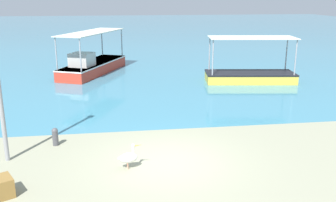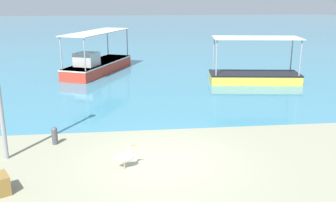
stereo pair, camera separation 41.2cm
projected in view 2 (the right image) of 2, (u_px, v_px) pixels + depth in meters
name	position (u px, v px, depth m)	size (l,w,h in m)	color
ground	(165.00, 162.00, 12.01)	(120.00, 120.00, 0.00)	gray
harbor_water	(132.00, 30.00, 57.91)	(110.00, 90.00, 0.00)	teal
fishing_boat_far_right	(97.00, 64.00, 25.62)	(4.55, 7.05, 2.80)	red
fishing_boat_far_left	(254.00, 74.00, 22.89)	(5.63, 2.77, 2.74)	yellow
pelican	(125.00, 157.00, 11.48)	(0.80, 0.37, 0.80)	#E0997A
mooring_bollard	(55.00, 135.00, 13.37)	(0.22, 0.22, 0.65)	#47474C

